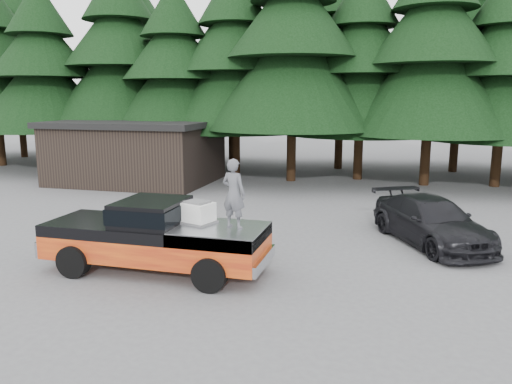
% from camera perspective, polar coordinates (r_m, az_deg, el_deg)
% --- Properties ---
extents(ground, '(120.00, 120.00, 0.00)m').
position_cam_1_polar(ground, '(13.72, -3.85, -8.60)').
color(ground, '#505053').
rests_on(ground, ground).
extents(pickup_truck, '(6.00, 2.04, 1.33)m').
position_cam_1_polar(pickup_truck, '(13.47, -11.33, -6.18)').
color(pickup_truck, '#E25C13').
rests_on(pickup_truck, ground).
extents(truck_cab, '(1.66, 1.90, 0.59)m').
position_cam_1_polar(truck_cab, '(13.27, -11.87, -2.17)').
color(truck_cab, black).
rests_on(truck_cab, pickup_truck).
extents(air_compressor, '(0.92, 0.84, 0.52)m').
position_cam_1_polar(air_compressor, '(13.00, -6.70, -2.44)').
color(air_compressor, silver).
rests_on(air_compressor, pickup_truck).
extents(man_on_bed, '(0.73, 0.57, 1.75)m').
position_cam_1_polar(man_on_bed, '(12.35, -2.56, -0.17)').
color(man_on_bed, '#4F5056').
rests_on(man_on_bed, pickup_truck).
extents(parked_car, '(4.15, 5.35, 1.45)m').
position_cam_1_polar(parked_car, '(16.59, 19.40, -3.16)').
color(parked_car, black).
rests_on(parked_car, ground).
extents(utility_building, '(8.40, 6.40, 3.30)m').
position_cam_1_polar(utility_building, '(27.76, -13.47, 4.56)').
color(utility_building, black).
rests_on(utility_building, ground).
extents(treeline, '(60.15, 16.05, 17.50)m').
position_cam_1_polar(treeline, '(29.83, 8.08, 16.82)').
color(treeline, black).
rests_on(treeline, ground).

